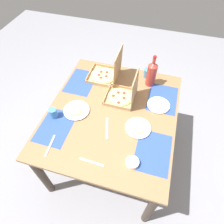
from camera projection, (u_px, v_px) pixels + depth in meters
ground_plane at (112, 153)px, 2.35m from camera, size 6.00×6.00×0.00m
dining_table at (112, 120)px, 1.83m from camera, size 1.27×1.11×0.77m
placemat_near_left at (81, 82)px, 1.99m from camera, size 0.36×0.26×0.00m
placemat_near_right at (55, 127)px, 1.64m from camera, size 0.36×0.26×0.00m
placemat_far_left at (162, 99)px, 1.84m from camera, size 0.36×0.26×0.00m
placemat_far_right at (153, 152)px, 1.50m from camera, size 0.36×0.26×0.00m
pizza_box_corner_left at (123, 95)px, 1.81m from camera, size 0.26×0.26×0.30m
pizza_box_center at (106, 73)px, 1.99m from camera, size 0.29×0.31×0.33m
plate_near_left at (77, 111)px, 1.74m from camera, size 0.23×0.23×0.03m
plate_middle at (158, 105)px, 1.78m from camera, size 0.20×0.20×0.02m
plate_far_left at (138, 128)px, 1.62m from camera, size 0.21×0.21×0.03m
soda_bottle at (152, 73)px, 1.87m from camera, size 0.09×0.09×0.32m
cup_clear_right at (53, 113)px, 1.68m from camera, size 0.07×0.07×0.09m
cup_red at (147, 73)px, 2.00m from camera, size 0.07×0.07×0.09m
condiment_bowl at (132, 163)px, 1.43m from camera, size 0.10×0.10×0.04m
fork_by_far_left at (50, 145)px, 1.53m from camera, size 0.19×0.03×0.00m
fork_by_near_right at (92, 162)px, 1.45m from camera, size 0.02×0.19×0.00m
knife_by_near_left at (107, 128)px, 1.63m from camera, size 0.21×0.08×0.00m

